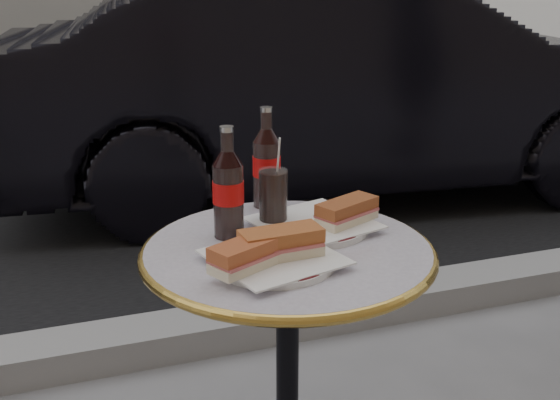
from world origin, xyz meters
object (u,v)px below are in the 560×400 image
object	(u,v)px
cola_bottle_left	(228,182)
bistro_table	(287,396)
cola_bottle_right	(267,157)
cola_glass	(273,198)
parked_car	(348,83)
plate_right	(313,226)
plate_left	(274,261)

from	to	relation	value
cola_bottle_left	bistro_table	bearing A→B (deg)	-44.91
cola_bottle_right	cola_glass	world-z (taller)	cola_bottle_right
cola_bottle_left	parked_car	xyz separation A→B (m)	(1.34, 2.30, -0.21)
bistro_table	plate_right	world-z (taller)	plate_right
cola_bottle_right	cola_glass	size ratio (longest dim) A/B	1.84
plate_left	parked_car	bearing A→B (deg)	62.40
cola_bottle_right	cola_glass	bearing A→B (deg)	-102.58
plate_right	plate_left	bearing A→B (deg)	-133.30
cola_bottle_left	cola_bottle_right	size ratio (longest dim) A/B	1.00
bistro_table	plate_left	bearing A→B (deg)	-126.89
bistro_table	plate_right	size ratio (longest dim) A/B	2.96
bistro_table	parked_car	distance (m)	2.71
bistro_table	cola_bottle_right	xyz separation A→B (m)	(0.04, 0.26, 0.49)
plate_left	parked_car	size ratio (longest dim) A/B	0.06
plate_left	plate_right	world-z (taller)	same
cola_bottle_right	cola_glass	distance (m)	0.15
cola_bottle_left	cola_bottle_right	bearing A→B (deg)	49.38
plate_right	cola_glass	size ratio (longest dim) A/B	1.86
plate_left	plate_right	bearing A→B (deg)	46.70
bistro_table	parked_car	xyz separation A→B (m)	(1.24, 2.40, 0.28)
parked_car	cola_glass	bearing A→B (deg)	158.44
plate_right	cola_bottle_right	distance (m)	0.22
cola_glass	plate_left	bearing A→B (deg)	-108.26
cola_bottle_left	cola_glass	size ratio (longest dim) A/B	1.83
bistro_table	cola_bottle_left	xyz separation A→B (m)	(-0.10, 0.10, 0.49)
parked_car	plate_left	bearing A→B (deg)	159.19
cola_glass	plate_right	bearing A→B (deg)	-29.55
parked_car	cola_bottle_left	bearing A→B (deg)	156.61
plate_left	cola_bottle_right	world-z (taller)	cola_bottle_right
plate_left	cola_glass	size ratio (longest dim) A/B	1.82
plate_left	bistro_table	bearing A→B (deg)	53.11
bistro_table	cola_glass	distance (m)	0.45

